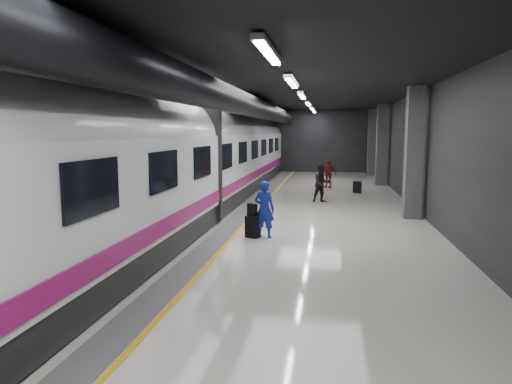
{
  "coord_description": "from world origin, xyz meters",
  "views": [
    {
      "loc": [
        1.71,
        -14.28,
        2.98
      ],
      "look_at": [
        -0.18,
        -2.61,
        1.41
      ],
      "focal_mm": 32.0,
      "sensor_mm": 36.0,
      "label": 1
    }
  ],
  "objects": [
    {
      "name": "traveler_far_a",
      "position": [
        1.41,
        5.07,
        0.81
      ],
      "size": [
        0.96,
        0.87,
        1.61
      ],
      "primitive_type": "imported",
      "rotation": [
        0.0,
        0.0,
        0.4
      ],
      "color": "black",
      "rests_on": "ground"
    },
    {
      "name": "traveler_main",
      "position": [
        -0.08,
        -1.74,
        0.81
      ],
      "size": [
        0.65,
        0.48,
        1.62
      ],
      "primitive_type": "imported",
      "rotation": [
        0.0,
        0.0,
        2.97
      ],
      "color": "#171FB2",
      "rests_on": "ground"
    },
    {
      "name": "traveler_far_b",
      "position": [
        1.66,
        10.35,
        0.75
      ],
      "size": [
        0.95,
        0.65,
        1.5
      ],
      "primitive_type": "imported",
      "rotation": [
        0.0,
        0.0,
        -0.35
      ],
      "color": "maroon",
      "rests_on": "ground"
    },
    {
      "name": "train",
      "position": [
        -3.25,
        -0.0,
        2.07
      ],
      "size": [
        3.05,
        38.0,
        4.05
      ],
      "color": "black",
      "rests_on": "ground"
    },
    {
      "name": "shoulder_bag",
      "position": [
        -0.42,
        -1.77,
        0.79
      ],
      "size": [
        0.3,
        0.25,
        0.35
      ],
      "primitive_type": "cube",
      "rotation": [
        0.0,
        0.0,
        -0.5
      ],
      "color": "black",
      "rests_on": "suitcase_main"
    },
    {
      "name": "suitcase_main",
      "position": [
        -0.41,
        -1.8,
        0.31
      ],
      "size": [
        0.44,
        0.37,
        0.61
      ],
      "primitive_type": "cube",
      "rotation": [
        0.0,
        0.0,
        -0.43
      ],
      "color": "black",
      "rests_on": "ground"
    },
    {
      "name": "suitcase_far",
      "position": [
        3.08,
        8.43,
        0.28
      ],
      "size": [
        0.44,
        0.34,
        0.56
      ],
      "primitive_type": "cube",
      "rotation": [
        0.0,
        0.0,
        -0.27
      ],
      "color": "black",
      "rests_on": "ground"
    },
    {
      "name": "platform_hall",
      "position": [
        -0.29,
        0.96,
        3.54
      ],
      "size": [
        10.02,
        40.02,
        4.51
      ],
      "color": "black",
      "rests_on": "ground"
    },
    {
      "name": "ground",
      "position": [
        0.0,
        0.0,
        0.0
      ],
      "size": [
        40.0,
        40.0,
        0.0
      ],
      "primitive_type": "plane",
      "color": "silver",
      "rests_on": "ground"
    }
  ]
}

